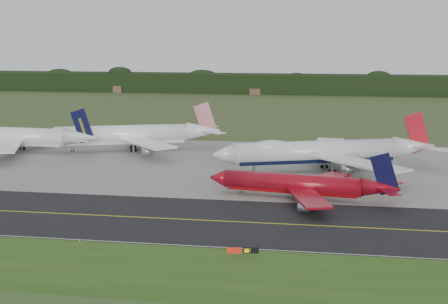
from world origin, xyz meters
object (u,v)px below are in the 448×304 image
Objects in this scene: jet_red_737 at (302,185)px; jet_star_tail at (132,135)px; jet_navy_gold at (16,137)px; taxiway_sign at (243,251)px; jet_ba_747 at (324,152)px.

jet_star_tail reaches higher than jet_red_737.
jet_red_737 is 102.04m from jet_navy_gold.
jet_navy_gold reaches higher than taxiway_sign.
jet_ba_747 is 1.41× the size of jet_red_737.
taxiway_sign is (-13.15, -70.38, -4.14)m from jet_ba_747.
jet_navy_gold is at bearing 134.78° from taxiway_sign.
jet_ba_747 reaches higher than taxiway_sign.
jet_star_tail is 10.61× the size of taxiway_sign.
jet_navy_gold is at bearing 171.88° from jet_ba_747.
jet_ba_747 is 11.51× the size of taxiway_sign.
jet_navy_gold is at bearing 154.39° from jet_red_737.
taxiway_sign is (83.53, -84.17, -3.51)m from jet_navy_gold.
jet_ba_747 is 1.09× the size of jet_navy_gold.
jet_navy_gold is (-92.00, 44.11, 1.52)m from jet_red_737.
jet_navy_gold is 36.68m from jet_star_tail.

